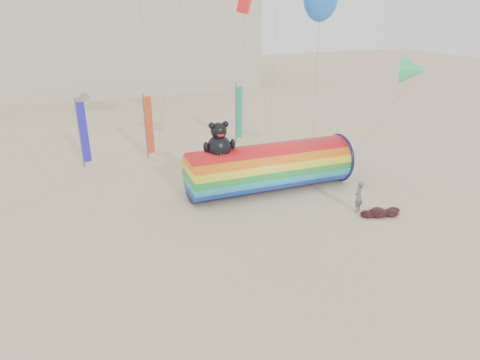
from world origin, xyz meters
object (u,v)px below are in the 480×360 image
object	(u,v)px
fabric_bundle	(381,212)
hotel_building	(23,13)
windsock_assembly	(269,166)
kite_handler	(359,196)

from	to	relation	value
fabric_bundle	hotel_building	bearing A→B (deg)	113.35
windsock_assembly	kite_handler	size ratio (longest dim) A/B	5.72
hotel_building	fabric_bundle	distance (m)	52.13
hotel_building	windsock_assembly	distance (m)	44.99
windsock_assembly	fabric_bundle	world-z (taller)	windsock_assembly
kite_handler	fabric_bundle	xyz separation A→B (m)	(0.94, -0.94, -0.77)
hotel_building	fabric_bundle	bearing A→B (deg)	-66.65
fabric_bundle	kite_handler	bearing A→B (deg)	135.02
windsock_assembly	kite_handler	world-z (taller)	windsock_assembly
windsock_assembly	kite_handler	bearing A→B (deg)	-53.55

